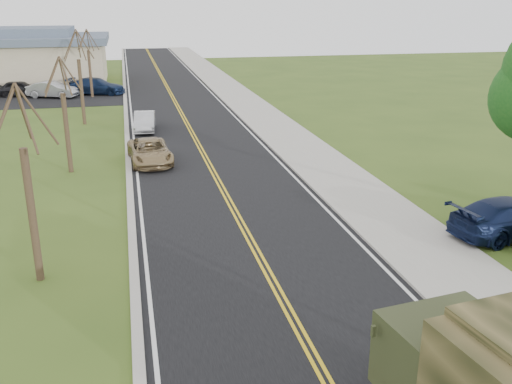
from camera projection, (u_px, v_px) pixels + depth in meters
name	position (u px, v px, depth m)	size (l,w,h in m)	color
road	(177.00, 106.00, 46.91)	(8.00, 120.00, 0.01)	black
curb_right	(227.00, 103.00, 47.76)	(0.30, 120.00, 0.12)	#9E998E
sidewalk_right	(247.00, 102.00, 48.13)	(3.20, 120.00, 0.10)	#9E998E
curb_left	(126.00, 107.00, 46.03)	(0.30, 120.00, 0.10)	#9E998E
bare_tree_a	(30.00, 200.00, 16.89)	(1.93, 2.26, 6.08)	#38281C
bare_tree_b	(66.00, 124.00, 28.02)	(1.83, 2.14, 5.73)	#38281C
bare_tree_c	(81.00, 84.00, 39.02)	(2.04, 2.39, 6.42)	#38281C
bare_tree_d	(90.00, 68.00, 50.18)	(1.88, 2.20, 5.91)	#38281C
commercial_building	(2.00, 58.00, 57.47)	(25.50, 21.50, 5.65)	tan
suv_champagne	(150.00, 152.00, 30.20)	(2.06, 4.48, 1.24)	#937B53
sedan_silver	(145.00, 122.00, 37.66)	(1.31, 3.77, 1.24)	silver
pickup_navy	(512.00, 218.00, 20.78)	(1.99, 4.90, 1.42)	#0F1938
lot_car_dark	(20.00, 88.00, 51.17)	(1.68, 4.17, 1.42)	black
lot_car_silver	(52.00, 90.00, 50.42)	(1.54, 4.41, 1.45)	#A4A5A9
lot_car_navy	(96.00, 86.00, 52.26)	(2.10, 5.17, 1.50)	#111F3E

